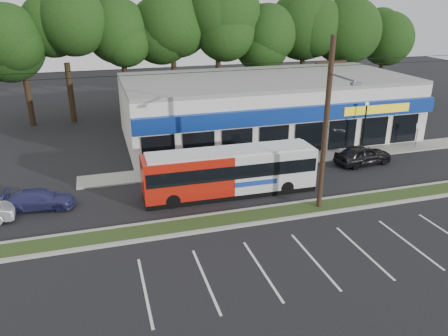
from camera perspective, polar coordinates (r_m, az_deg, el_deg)
The scene contains 15 objects.
ground at distance 24.92m, azimuth 7.20°, elevation -7.06°, with size 120.00×120.00×0.00m, color black.
grass_strip at distance 25.70m, azimuth 6.32°, elevation -5.93°, with size 40.00×1.60×0.12m, color #243A17.
curb_south at distance 25.00m, azimuth 7.07°, elevation -6.76°, with size 40.00×0.25×0.14m, color #9E9E93.
curb_north at distance 26.39m, azimuth 5.61°, elevation -5.11°, with size 40.00×0.25×0.14m, color #9E9E93.
sidewalk at distance 34.30m, azimuth 8.90°, elevation 1.10°, with size 32.00×2.20×0.10m, color #9E9E93.
strip_mall at distance 39.80m, azimuth 5.54°, elevation 8.01°, with size 25.00×12.55×5.30m.
utility_pole at distance 24.91m, azimuth 12.94°, elevation 5.99°, with size 50.00×2.77×10.00m.
lamp_post at distance 36.28m, azimuth 17.93°, elevation 5.78°, with size 0.30×0.30×4.25m.
sign_post at distance 39.40m, azimuth 23.98°, elevation 4.45°, with size 0.45×0.10×2.23m.
tree_line at distance 47.90m, azimuth -0.66°, elevation 17.35°, with size 46.76×6.76×11.83m.
metrobus at distance 27.58m, azimuth 0.78°, elevation -0.38°, with size 11.07×2.52×2.97m.
car_dark at distance 34.47m, azimuth 17.68°, elevation 1.67°, with size 1.79×4.45×1.51m, color black.
car_blue at distance 28.29m, azimuth -22.96°, elevation -3.76°, with size 1.66×4.08×1.18m, color navy.
pedestrian_a at distance 33.62m, azimuth 9.56°, elevation 2.29°, with size 0.70×0.46×1.93m, color silver.
pedestrian_b at distance 31.74m, azimuth 5.71°, elevation 1.02°, with size 0.78×0.61×1.61m, color silver.
Camera 1 is at (-9.20, -19.92, 11.80)m, focal length 35.00 mm.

